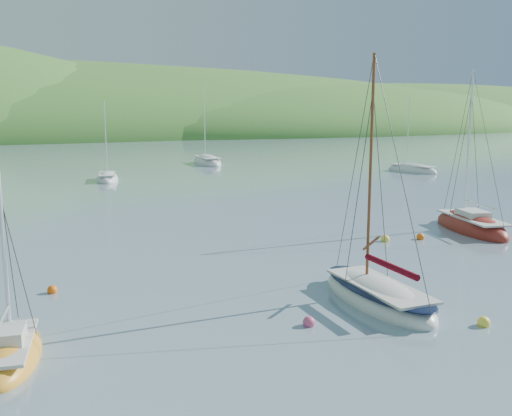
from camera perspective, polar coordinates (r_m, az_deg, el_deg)
name	(u,v)px	position (r m, az deg, el deg)	size (l,w,h in m)	color
ground	(379,313)	(21.38, 12.17, -10.26)	(700.00, 700.00, 0.00)	slate
daysailer_white	(378,296)	(22.51, 12.06, -8.62)	(2.97, 6.70, 10.00)	white
sloop_red	(471,227)	(37.12, 20.69, -1.81)	(4.43, 7.48, 10.47)	maroon
sailboat_yellow	(9,354)	(18.77, -23.51, -13.25)	(2.70, 4.83, 6.05)	orange
distant_sloop_a	(107,179)	(61.44, -14.64, 2.81)	(3.55, 6.54, 8.86)	white
distant_sloop_b	(207,163)	(78.00, -4.89, 4.53)	(3.93, 8.84, 12.21)	white
distant_sloop_d	(412,171)	(70.35, 15.32, 3.63)	(3.66, 7.09, 9.64)	white
mooring_buoys	(355,269)	(26.43, 9.88, -6.02)	(20.44, 12.03, 0.47)	yellow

